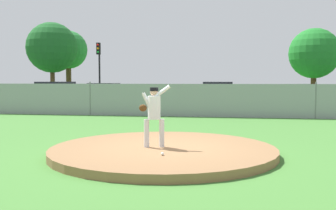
% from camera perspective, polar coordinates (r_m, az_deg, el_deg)
% --- Properties ---
extents(ground_plane, '(80.00, 80.00, 0.00)m').
position_cam_1_polar(ground_plane, '(15.61, 3.16, -3.18)').
color(ground_plane, '#427A33').
extents(asphalt_strip, '(44.00, 7.00, 0.01)m').
position_cam_1_polar(asphalt_strip, '(24.04, 5.37, -0.75)').
color(asphalt_strip, '#2B2B2D').
rests_on(asphalt_strip, ground_plane).
extents(pitchers_mound, '(5.70, 5.70, 0.19)m').
position_cam_1_polar(pitchers_mound, '(9.72, -0.72, -6.84)').
color(pitchers_mound, olive).
rests_on(pitchers_mound, ground_plane).
extents(pitcher_youth, '(0.82, 0.32, 1.58)m').
position_cam_1_polar(pitcher_youth, '(9.54, -2.16, -0.86)').
color(pitcher_youth, silver).
rests_on(pitcher_youth, pitchers_mound).
extents(baseball, '(0.07, 0.07, 0.07)m').
position_cam_1_polar(baseball, '(8.59, -0.83, -7.34)').
color(baseball, white).
rests_on(baseball, pitchers_mound).
extents(chainlink_fence, '(28.93, 0.07, 1.79)m').
position_cam_1_polar(chainlink_fence, '(19.50, 4.45, 0.70)').
color(chainlink_fence, gray).
rests_on(chainlink_fence, ground_plane).
extents(parked_car_white, '(2.11, 4.21, 1.78)m').
position_cam_1_polar(parked_car_white, '(23.50, 7.39, 1.18)').
color(parked_car_white, silver).
rests_on(parked_car_white, ground_plane).
extents(parked_car_silver, '(2.07, 4.52, 1.78)m').
position_cam_1_polar(parked_car_silver, '(26.18, -16.46, 1.32)').
color(parked_car_silver, '#B7BABF').
rests_on(parked_car_silver, ground_plane).
extents(parked_car_teal, '(2.07, 4.26, 1.69)m').
position_cam_1_polar(parked_car_teal, '(24.99, -9.54, 1.22)').
color(parked_car_teal, '#146066').
rests_on(parked_car_teal, ground_plane).
extents(parked_car_champagne, '(2.02, 4.53, 1.65)m').
position_cam_1_polar(parked_car_champagne, '(24.08, 19.34, 0.95)').
color(parked_car_champagne, tan).
rests_on(parked_car_champagne, ground_plane).
extents(traffic_cone_orange, '(0.40, 0.40, 0.55)m').
position_cam_1_polar(traffic_cone_orange, '(21.85, -0.86, -0.51)').
color(traffic_cone_orange, orange).
rests_on(traffic_cone_orange, asphalt_strip).
extents(traffic_light_near, '(0.28, 0.46, 4.77)m').
position_cam_1_polar(traffic_light_near, '(30.08, -10.32, 6.32)').
color(traffic_light_near, black).
rests_on(traffic_light_near, ground_plane).
extents(tree_leaning_west, '(4.43, 4.43, 6.96)m').
position_cam_1_polar(tree_leaning_west, '(35.31, -17.02, 8.21)').
color(tree_leaning_west, '#4C331E').
rests_on(tree_leaning_west, ground_plane).
extents(tree_bushy_near, '(3.62, 3.62, 6.60)m').
position_cam_1_polar(tree_bushy_near, '(37.78, -14.74, 7.95)').
color(tree_bushy_near, '#4C331E').
rests_on(tree_bushy_near, ground_plane).
extents(tree_slender_far, '(3.90, 3.90, 5.92)m').
position_cam_1_polar(tree_slender_far, '(31.96, 21.09, 7.21)').
color(tree_slender_far, '#4C331E').
rests_on(tree_slender_far, ground_plane).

